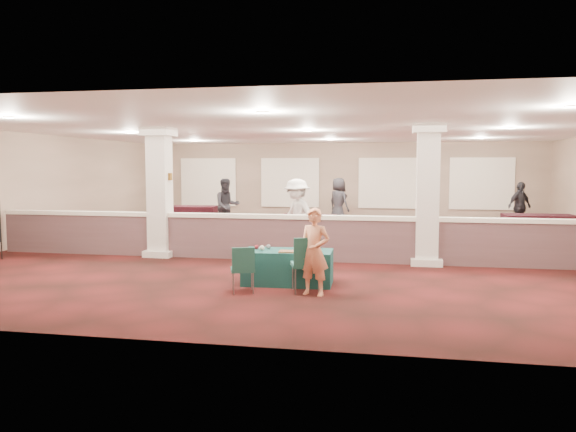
% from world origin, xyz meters
% --- Properties ---
extents(ground, '(16.00, 16.00, 0.00)m').
position_xyz_m(ground, '(0.00, 0.00, 0.00)').
color(ground, '#471211').
rests_on(ground, ground).
extents(wall_back, '(16.00, 0.04, 3.20)m').
position_xyz_m(wall_back, '(0.00, 8.00, 1.60)').
color(wall_back, '#7E6957').
rests_on(wall_back, ground).
extents(wall_front, '(16.00, 0.04, 3.20)m').
position_xyz_m(wall_front, '(0.00, -8.00, 1.60)').
color(wall_front, '#7E6957').
rests_on(wall_front, ground).
extents(wall_left, '(0.04, 16.00, 3.20)m').
position_xyz_m(wall_left, '(-8.00, 0.00, 1.60)').
color(wall_left, '#7E6957').
rests_on(wall_left, ground).
extents(ceiling, '(16.00, 16.00, 0.02)m').
position_xyz_m(ceiling, '(0.00, 0.00, 3.20)').
color(ceiling, white).
rests_on(ceiling, wall_back).
extents(partition_wall, '(15.60, 0.28, 1.10)m').
position_xyz_m(partition_wall, '(0.00, -1.50, 0.57)').
color(partition_wall, brown).
rests_on(partition_wall, ground).
extents(column_left, '(0.72, 0.72, 3.20)m').
position_xyz_m(column_left, '(-3.50, -1.50, 1.64)').
color(column_left, silver).
rests_on(column_left, ground).
extents(column_right, '(0.72, 0.72, 3.20)m').
position_xyz_m(column_right, '(3.00, -1.50, 1.64)').
color(column_right, silver).
rests_on(column_right, ground).
extents(sconce_left, '(0.12, 0.12, 0.18)m').
position_xyz_m(sconce_left, '(-3.78, -1.50, 2.00)').
color(sconce_left, brown).
rests_on(sconce_left, column_left).
extents(sconce_right, '(0.12, 0.12, 0.18)m').
position_xyz_m(sconce_right, '(-3.22, -1.50, 2.00)').
color(sconce_right, brown).
rests_on(sconce_right, column_left).
extents(near_table, '(1.72, 0.92, 0.65)m').
position_xyz_m(near_table, '(0.29, -4.20, 0.32)').
color(near_table, '#103E3A').
rests_on(near_table, ground).
extents(conf_chair_main, '(0.63, 0.63, 1.00)m').
position_xyz_m(conf_chair_main, '(0.76, -4.91, 0.59)').
color(conf_chair_main, '#1D574D').
rests_on(conf_chair_main, ground).
extents(conf_chair_side, '(0.53, 0.53, 0.83)m').
position_xyz_m(conf_chair_side, '(-0.34, -5.14, 0.49)').
color(conf_chair_side, '#1D574D').
rests_on(conf_chair_side, ground).
extents(woman, '(0.63, 0.50, 1.53)m').
position_xyz_m(woman, '(0.92, -5.04, 0.77)').
color(woman, '#DE7D60').
rests_on(woman, ground).
extents(far_table_front_left, '(2.14, 1.55, 0.78)m').
position_xyz_m(far_table_front_left, '(-5.62, 0.30, 0.39)').
color(far_table_front_left, black).
rests_on(far_table_front_left, ground).
extents(far_table_front_center, '(1.85, 1.29, 0.68)m').
position_xyz_m(far_table_front_center, '(-1.16, 2.86, 0.34)').
color(far_table_front_center, black).
rests_on(far_table_front_center, ground).
extents(far_table_front_right, '(1.88, 1.03, 0.74)m').
position_xyz_m(far_table_front_right, '(6.50, 0.30, 0.37)').
color(far_table_front_right, black).
rests_on(far_table_front_right, ground).
extents(far_table_back_left, '(2.08, 1.22, 0.80)m').
position_xyz_m(far_table_back_left, '(-5.20, 4.89, 0.40)').
color(far_table_back_left, black).
rests_on(far_table_back_left, ground).
extents(far_table_back_center, '(1.83, 1.07, 0.70)m').
position_xyz_m(far_table_back_center, '(-0.51, 3.20, 0.35)').
color(far_table_back_center, black).
rests_on(far_table_back_center, ground).
extents(far_table_back_right, '(2.06, 1.10, 0.82)m').
position_xyz_m(far_table_back_right, '(6.50, 3.20, 0.41)').
color(far_table_back_right, black).
rests_on(far_table_back_right, ground).
extents(attendee_a, '(1.01, 0.89, 1.84)m').
position_xyz_m(attendee_a, '(-3.38, 3.72, 0.92)').
color(attendee_a, black).
rests_on(attendee_a, ground).
extents(attendee_b, '(1.29, 1.25, 1.92)m').
position_xyz_m(attendee_b, '(-0.29, 0.00, 0.96)').
color(attendee_b, beige).
rests_on(attendee_b, ground).
extents(attendee_c, '(1.10, 0.99, 1.73)m').
position_xyz_m(attendee_c, '(6.50, 5.95, 0.86)').
color(attendee_c, black).
rests_on(attendee_c, ground).
extents(attendee_d, '(1.01, 0.96, 1.84)m').
position_xyz_m(attendee_d, '(0.16, 6.39, 0.92)').
color(attendee_d, black).
rests_on(attendee_d, ground).
extents(laptop_base, '(0.30, 0.22, 0.02)m').
position_xyz_m(laptop_base, '(0.56, -4.23, 0.66)').
color(laptop_base, silver).
rests_on(laptop_base, near_table).
extents(laptop_screen, '(0.29, 0.02, 0.20)m').
position_xyz_m(laptop_screen, '(0.55, -4.13, 0.76)').
color(laptop_screen, silver).
rests_on(laptop_screen, near_table).
extents(screen_glow, '(0.27, 0.02, 0.17)m').
position_xyz_m(screen_glow, '(0.55, -4.14, 0.75)').
color(screen_glow, silver).
rests_on(screen_glow, near_table).
extents(knitting, '(0.37, 0.28, 0.03)m').
position_xyz_m(knitting, '(0.34, -4.42, 0.66)').
color(knitting, '#C4641F').
rests_on(knitting, near_table).
extents(yarn_cream, '(0.10, 0.10, 0.10)m').
position_xyz_m(yarn_cream, '(-0.19, -4.31, 0.70)').
color(yarn_cream, beige).
rests_on(yarn_cream, near_table).
extents(yarn_red, '(0.09, 0.09, 0.09)m').
position_xyz_m(yarn_red, '(-0.33, -4.19, 0.69)').
color(yarn_red, '#5C1412').
rests_on(yarn_red, near_table).
extents(yarn_grey, '(0.09, 0.09, 0.09)m').
position_xyz_m(yarn_grey, '(-0.11, -4.11, 0.69)').
color(yarn_grey, '#4F4F54').
rests_on(yarn_grey, near_table).
extents(scissors, '(0.11, 0.03, 0.01)m').
position_xyz_m(scissors, '(0.88, -4.42, 0.65)').
color(scissors, red).
rests_on(scissors, near_table).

